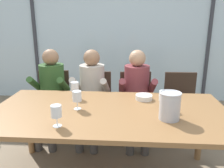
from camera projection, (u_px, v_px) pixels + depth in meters
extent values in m
plane|color=#847056|center=(115.00, 133.00, 3.28)|extent=(14.00, 14.00, 0.00)
cube|color=silver|center=(120.00, 34.00, 4.37)|extent=(7.39, 0.03, 2.60)
cube|color=#38383D|center=(35.00, 34.00, 4.46)|extent=(0.06, 0.06, 2.60)
cube|color=#38383D|center=(209.00, 34.00, 4.24)|extent=(0.06, 0.06, 2.60)
cube|color=#568942|center=(123.00, 43.00, 7.54)|extent=(13.39, 2.40, 1.60)
cube|color=olive|center=(109.00, 112.00, 2.11)|extent=(2.19, 1.10, 0.04)
cylinder|color=olive|center=(29.00, 125.00, 2.72)|extent=(0.07, 0.07, 0.73)
cylinder|color=olive|center=(200.00, 131.00, 2.58)|extent=(0.07, 0.07, 0.73)
cube|color=#332319|center=(53.00, 105.00, 3.09)|extent=(0.49, 0.49, 0.03)
cube|color=#332319|center=(54.00, 85.00, 3.22)|extent=(0.42, 0.08, 0.42)
cylinder|color=#332319|center=(36.00, 127.00, 2.97)|extent=(0.04, 0.04, 0.45)
cylinder|color=#332319|center=(65.00, 127.00, 2.98)|extent=(0.04, 0.04, 0.45)
cylinder|color=#332319|center=(43.00, 115.00, 3.33)|extent=(0.04, 0.04, 0.45)
cylinder|color=#332319|center=(69.00, 115.00, 3.35)|extent=(0.04, 0.04, 0.45)
cube|color=#332319|center=(96.00, 107.00, 3.02)|extent=(0.49, 0.49, 0.03)
cube|color=#332319|center=(96.00, 87.00, 3.15)|extent=(0.42, 0.09, 0.42)
cylinder|color=#332319|center=(81.00, 130.00, 2.89)|extent=(0.04, 0.04, 0.45)
cylinder|color=#332319|center=(111.00, 130.00, 2.91)|extent=(0.04, 0.04, 0.45)
cylinder|color=#332319|center=(83.00, 118.00, 3.25)|extent=(0.04, 0.04, 0.45)
cylinder|color=#332319|center=(110.00, 117.00, 3.27)|extent=(0.04, 0.04, 0.45)
cube|color=#332319|center=(136.00, 107.00, 3.01)|extent=(0.48, 0.48, 0.03)
cube|color=#332319|center=(135.00, 87.00, 3.14)|extent=(0.42, 0.07, 0.42)
cylinder|color=#332319|center=(123.00, 130.00, 2.89)|extent=(0.04, 0.04, 0.45)
cylinder|color=#332319|center=(153.00, 130.00, 2.90)|extent=(0.04, 0.04, 0.45)
cylinder|color=#332319|center=(121.00, 118.00, 3.26)|extent=(0.04, 0.04, 0.45)
cylinder|color=#332319|center=(148.00, 118.00, 3.26)|extent=(0.04, 0.04, 0.45)
cube|color=#332319|center=(182.00, 108.00, 2.99)|extent=(0.44, 0.44, 0.03)
cube|color=#332319|center=(180.00, 87.00, 3.12)|extent=(0.42, 0.04, 0.42)
cylinder|color=#332319|center=(168.00, 131.00, 2.88)|extent=(0.04, 0.04, 0.45)
cylinder|color=#332319|center=(199.00, 132.00, 2.86)|extent=(0.04, 0.04, 0.45)
cylinder|color=#332319|center=(164.00, 118.00, 3.24)|extent=(0.04, 0.04, 0.45)
cylinder|color=#332319|center=(191.00, 119.00, 3.22)|extent=(0.04, 0.04, 0.45)
cylinder|color=#2D5123|center=(52.00, 84.00, 3.03)|extent=(0.33, 0.33, 0.52)
sphere|color=#936B4C|center=(51.00, 57.00, 2.93)|extent=(0.21, 0.21, 0.21)
cube|color=#47423D|center=(42.00, 107.00, 2.92)|extent=(0.14, 0.40, 0.13)
cube|color=#47423D|center=(55.00, 108.00, 2.90)|extent=(0.14, 0.40, 0.13)
cylinder|color=#47423D|center=(37.00, 133.00, 2.80)|extent=(0.10, 0.10, 0.47)
cylinder|color=#47423D|center=(51.00, 134.00, 2.78)|extent=(0.10, 0.10, 0.47)
cylinder|color=#2D5123|center=(35.00, 84.00, 2.93)|extent=(0.09, 0.33, 0.26)
cylinder|color=#2D5123|center=(64.00, 85.00, 2.89)|extent=(0.09, 0.33, 0.26)
cylinder|color=#B7AD9E|center=(92.00, 85.00, 2.99)|extent=(0.34, 0.34, 0.52)
sphere|color=#936B4C|center=(92.00, 58.00, 2.90)|extent=(0.21, 0.21, 0.21)
cube|color=#47423D|center=(82.00, 108.00, 2.89)|extent=(0.16, 0.41, 0.13)
cube|color=#47423D|center=(96.00, 109.00, 2.86)|extent=(0.16, 0.41, 0.13)
cylinder|color=#47423D|center=(79.00, 134.00, 2.77)|extent=(0.10, 0.10, 0.47)
cylinder|color=#47423D|center=(94.00, 135.00, 2.74)|extent=(0.10, 0.10, 0.47)
cylinder|color=#B7AD9E|center=(76.00, 85.00, 2.90)|extent=(0.10, 0.33, 0.26)
cylinder|color=#B7AD9E|center=(105.00, 86.00, 2.85)|extent=(0.10, 0.33, 0.26)
cylinder|color=brown|center=(137.00, 85.00, 2.96)|extent=(0.33, 0.33, 0.52)
sphere|color=tan|center=(137.00, 58.00, 2.86)|extent=(0.21, 0.21, 0.21)
cube|color=#47423D|center=(130.00, 110.00, 2.84)|extent=(0.15, 0.41, 0.13)
cube|color=#47423D|center=(144.00, 110.00, 2.83)|extent=(0.15, 0.41, 0.13)
cylinder|color=#47423D|center=(130.00, 136.00, 2.72)|extent=(0.10, 0.10, 0.47)
cylinder|color=#47423D|center=(145.00, 137.00, 2.71)|extent=(0.10, 0.10, 0.47)
cylinder|color=brown|center=(122.00, 86.00, 2.84)|extent=(0.09, 0.33, 0.26)
cylinder|color=brown|center=(153.00, 86.00, 2.83)|extent=(0.09, 0.33, 0.26)
cylinder|color=#B7B7BC|center=(170.00, 106.00, 1.89)|extent=(0.17, 0.17, 0.23)
torus|color=silver|center=(171.00, 93.00, 1.86)|extent=(0.18, 0.18, 0.01)
cylinder|color=silver|center=(144.00, 97.00, 2.38)|extent=(0.17, 0.17, 0.05)
cylinder|color=silver|center=(78.00, 109.00, 2.13)|extent=(0.07, 0.07, 0.00)
cylinder|color=silver|center=(77.00, 105.00, 2.12)|extent=(0.01, 0.01, 0.07)
cylinder|color=silver|center=(77.00, 96.00, 2.10)|extent=(0.08, 0.08, 0.09)
cylinder|color=maroon|center=(77.00, 99.00, 2.11)|extent=(0.07, 0.07, 0.04)
cylinder|color=silver|center=(57.00, 126.00, 1.79)|extent=(0.07, 0.07, 0.00)
cylinder|color=silver|center=(57.00, 121.00, 1.78)|extent=(0.01, 0.01, 0.07)
cylinder|color=silver|center=(56.00, 111.00, 1.76)|extent=(0.08, 0.08, 0.09)
cylinder|color=maroon|center=(56.00, 114.00, 1.77)|extent=(0.07, 0.07, 0.04)
cylinder|color=silver|center=(75.00, 98.00, 2.43)|extent=(0.07, 0.07, 0.00)
cylinder|color=silver|center=(75.00, 94.00, 2.42)|extent=(0.01, 0.01, 0.07)
cylinder|color=silver|center=(75.00, 87.00, 2.39)|extent=(0.08, 0.08, 0.09)
cylinder|color=#E0D184|center=(75.00, 89.00, 2.40)|extent=(0.07, 0.07, 0.04)
cylinder|color=silver|center=(163.00, 108.00, 2.14)|extent=(0.07, 0.07, 0.00)
cylinder|color=silver|center=(163.00, 104.00, 2.13)|extent=(0.01, 0.01, 0.07)
cylinder|color=silver|center=(164.00, 96.00, 2.11)|extent=(0.08, 0.08, 0.09)
cylinder|color=#560C1E|center=(163.00, 98.00, 2.12)|extent=(0.07, 0.07, 0.04)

